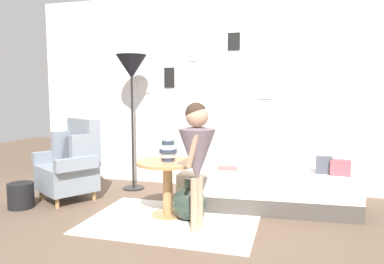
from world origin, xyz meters
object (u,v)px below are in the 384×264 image
armchair (72,163)px  vase_striped (168,150)px  person_child (197,149)px  daybed (266,189)px  book_on_daybed (228,168)px  floor_lamp (132,72)px  magazine_basket (21,195)px  demijohn_near (189,203)px  side_table (168,176)px

armchair → vase_striped: (1.32, -0.25, 0.25)m
armchair → person_child: bearing=-19.7°
vase_striped → daybed: bearing=31.4°
daybed → book_on_daybed: size_ratio=8.84×
vase_striped → floor_lamp: (-0.81, 0.88, 0.86)m
book_on_daybed → person_child: bearing=-96.6°
armchair → magazine_basket: armchair is taller
floor_lamp → demijohn_near: (1.06, -0.95, -1.37)m
side_table → floor_lamp: 1.65m
vase_striped → magazine_basket: bearing=-172.7°
vase_striped → book_on_daybed: vase_striped is taller
vase_striped → magazine_basket: vase_striped is taller
side_table → floor_lamp: (-0.81, 0.89, 1.13)m
person_child → magazine_basket: bearing=175.8°
daybed → magazine_basket: (-2.64, -0.80, -0.06)m
person_child → floor_lamp: bearing=134.3°
vase_striped → person_child: bearing=-42.1°
daybed → person_child: bearing=-120.2°
person_child → book_on_daybed: (0.11, 0.96, -0.36)m
vase_striped → floor_lamp: bearing=132.7°
vase_striped → demijohn_near: size_ratio=0.64×
vase_striped → armchair: bearing=169.2°
demijohn_near → magazine_basket: bearing=-175.9°
demijohn_near → person_child: bearing=-61.6°
side_table → magazine_basket: 1.71m
magazine_basket → demijohn_near: bearing=4.1°
demijohn_near → magazine_basket: 1.93m
book_on_daybed → magazine_basket: 2.35m
side_table → demijohn_near: (0.25, -0.06, -0.25)m
vase_striped → person_child: person_child is taller
side_table → book_on_daybed: size_ratio=2.91×
floor_lamp → demijohn_near: floor_lamp is taller
book_on_daybed → demijohn_near: size_ratio=0.51×
armchair → demijohn_near: bearing=-11.8°
person_child → armchair: bearing=160.3°
book_on_daybed → demijohn_near: book_on_daybed is taller
demijohn_near → armchair: bearing=168.2°
book_on_daybed → magazine_basket: (-2.19, -0.81, -0.28)m
side_table → book_on_daybed: side_table is taller
armchair → person_child: (1.73, -0.62, 0.33)m
person_child → magazine_basket: size_ratio=4.28×
armchair → book_on_daybed: size_ratio=4.41×
armchair → side_table: 1.35m
armchair → daybed: armchair is taller
vase_striped → book_on_daybed: size_ratio=1.24×
armchair → person_child: size_ratio=0.81×
daybed → magazine_basket: size_ratio=6.95×
floor_lamp → demijohn_near: size_ratio=4.15×
armchair → book_on_daybed: (1.84, 0.34, -0.02)m
person_child → demijohn_near: size_ratio=2.80×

